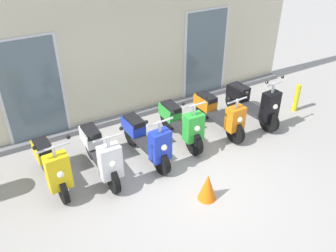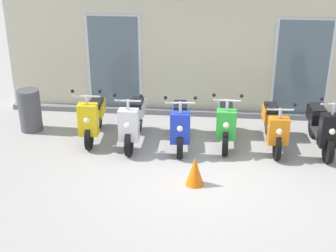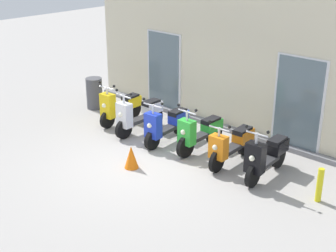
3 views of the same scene
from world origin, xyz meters
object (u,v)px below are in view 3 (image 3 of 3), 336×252
at_px(scooter_blue, 166,125).
at_px(curb_bollard, 320,185).
at_px(trash_bin, 94,93).
at_px(scooter_yellow, 120,106).
at_px(scooter_green, 200,132).
at_px(traffic_cone, 131,157).
at_px(scooter_white, 139,115).
at_px(scooter_black, 266,156).
at_px(scooter_orange, 232,144).

distance_m(scooter_blue, curb_bollard, 4.10).
bearing_deg(trash_bin, scooter_yellow, -12.09).
bearing_deg(scooter_green, traffic_cone, -107.26).
xyz_separation_m(scooter_white, trash_bin, (-2.33, 0.44, -0.04)).
height_order(scooter_white, scooter_green, scooter_white).
bearing_deg(traffic_cone, scooter_white, 130.82).
bearing_deg(scooter_blue, scooter_black, 1.25).
distance_m(scooter_yellow, scooter_orange, 3.69).
bearing_deg(trash_bin, curb_bollard, -4.04).
height_order(scooter_blue, scooter_orange, scooter_blue).
distance_m(scooter_orange, traffic_cone, 2.26).
relative_size(trash_bin, traffic_cone, 1.76).
height_order(scooter_black, trash_bin, scooter_black).
height_order(scooter_orange, trash_bin, scooter_orange).
bearing_deg(curb_bollard, scooter_black, 173.12).
distance_m(scooter_white, scooter_orange, 2.82).
relative_size(scooter_white, trash_bin, 1.80).
relative_size(traffic_cone, curb_bollard, 0.74).
relative_size(scooter_black, curb_bollard, 2.37).
relative_size(scooter_orange, scooter_black, 1.01).
bearing_deg(scooter_black, scooter_white, -178.81).
distance_m(scooter_black, traffic_cone, 2.92).
height_order(scooter_yellow, curb_bollard, scooter_yellow).
xyz_separation_m(scooter_green, curb_bollard, (3.18, -0.28, -0.12)).
height_order(scooter_green, traffic_cone, scooter_green).
bearing_deg(scooter_green, scooter_yellow, -178.57).
bearing_deg(scooter_blue, traffic_cone, -76.35).
bearing_deg(scooter_green, scooter_blue, -168.81).
height_order(scooter_orange, scooter_black, scooter_black).
bearing_deg(scooter_white, scooter_green, 6.05).
xyz_separation_m(scooter_white, scooter_black, (3.75, 0.08, 0.00)).
relative_size(scooter_yellow, scooter_white, 0.92).
relative_size(scooter_white, scooter_blue, 1.02).
bearing_deg(curb_bollard, scooter_yellow, 177.99).
distance_m(scooter_blue, scooter_green, 0.93).
bearing_deg(scooter_orange, curb_bollard, -5.83).
xyz_separation_m(scooter_yellow, scooter_orange, (3.69, 0.02, -0.02)).
height_order(traffic_cone, curb_bollard, curb_bollard).
bearing_deg(scooter_black, traffic_cone, -146.39).
bearing_deg(scooter_black, curb_bollard, -6.88).
xyz_separation_m(traffic_cone, curb_bollard, (3.72, 1.46, 0.09)).
xyz_separation_m(trash_bin, curb_bollard, (7.38, -0.52, -0.11)).
bearing_deg(scooter_blue, scooter_white, -179.00).
bearing_deg(trash_bin, scooter_white, -10.76).
bearing_deg(scooter_black, scooter_orange, 175.63).
height_order(scooter_white, traffic_cone, scooter_white).
height_order(scooter_blue, scooter_black, scooter_black).
relative_size(scooter_blue, traffic_cone, 3.12).
bearing_deg(scooter_yellow, scooter_blue, -3.56).
distance_m(trash_bin, curb_bollard, 7.40).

